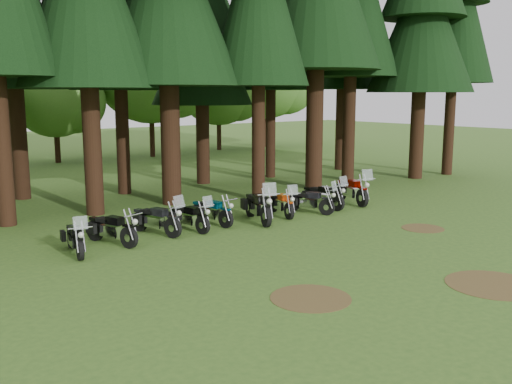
% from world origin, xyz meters
% --- Properties ---
extents(ground, '(120.00, 120.00, 0.00)m').
position_xyz_m(ground, '(0.00, 0.00, 0.00)').
color(ground, '#33551E').
rests_on(ground, ground).
extents(pine_back_4, '(4.94, 4.94, 13.78)m').
position_xyz_m(pine_back_4, '(4.04, 13.25, 8.25)').
color(pine_back_4, '#321C10').
rests_on(pine_back_4, ground).
extents(decid_4, '(5.93, 5.76, 7.41)m').
position_xyz_m(decid_4, '(1.58, 26.32, 4.37)').
color(decid_4, '#321C10').
rests_on(decid_4, ground).
extents(decid_5, '(8.45, 8.21, 10.56)m').
position_xyz_m(decid_5, '(8.29, 25.71, 6.23)').
color(decid_5, '#321C10').
rests_on(decid_5, ground).
extents(decid_6, '(7.06, 6.86, 8.82)m').
position_xyz_m(decid_6, '(14.85, 27.01, 5.20)').
color(decid_6, '#321C10').
rests_on(decid_6, ground).
extents(decid_7, '(8.44, 8.20, 10.55)m').
position_xyz_m(decid_7, '(19.46, 26.83, 6.22)').
color(decid_7, '#321C10').
rests_on(decid_7, ground).
extents(dirt_patch_0, '(1.80, 1.80, 0.01)m').
position_xyz_m(dirt_patch_0, '(-3.00, -2.00, 0.01)').
color(dirt_patch_0, '#4C3D1E').
rests_on(dirt_patch_0, ground).
extents(dirt_patch_1, '(1.40, 1.40, 0.01)m').
position_xyz_m(dirt_patch_1, '(4.50, 0.50, 0.01)').
color(dirt_patch_1, '#4C3D1E').
rests_on(dirt_patch_1, ground).
extents(dirt_patch_2, '(2.20, 2.20, 0.01)m').
position_xyz_m(dirt_patch_2, '(1.00, -4.00, 0.01)').
color(dirt_patch_2, '#4C3D1E').
rests_on(dirt_patch_2, ground).
extents(motorcycle_0, '(0.60, 2.01, 1.26)m').
position_xyz_m(motorcycle_0, '(-5.77, 4.61, 0.42)').
color(motorcycle_0, black).
rests_on(motorcycle_0, ground).
extents(motorcycle_1, '(0.75, 2.08, 0.87)m').
position_xyz_m(motorcycle_1, '(-4.54, 4.97, 0.44)').
color(motorcycle_1, black).
rests_on(motorcycle_1, ground).
extents(motorcycle_2, '(0.87, 2.17, 1.38)m').
position_xyz_m(motorcycle_2, '(-2.92, 5.22, 0.46)').
color(motorcycle_2, black).
rests_on(motorcycle_2, ground).
extents(motorcycle_3, '(0.53, 2.03, 1.27)m').
position_xyz_m(motorcycle_3, '(-1.81, 5.04, 0.43)').
color(motorcycle_3, black).
rests_on(motorcycle_3, ground).
extents(motorcycle_4, '(0.43, 2.06, 0.84)m').
position_xyz_m(motorcycle_4, '(-0.75, 5.32, 0.43)').
color(motorcycle_4, black).
rests_on(motorcycle_4, ground).
extents(motorcycle_5, '(1.10, 2.43, 1.56)m').
position_xyz_m(motorcycle_5, '(0.78, 4.67, 0.52)').
color(motorcycle_5, black).
rests_on(motorcycle_5, ground).
extents(motorcycle_6, '(0.80, 2.04, 1.30)m').
position_xyz_m(motorcycle_6, '(2.09, 4.97, 0.43)').
color(motorcycle_6, black).
rests_on(motorcycle_6, ground).
extents(motorcycle_7, '(1.00, 2.00, 1.29)m').
position_xyz_m(motorcycle_7, '(3.21, 4.63, 0.43)').
color(motorcycle_7, black).
rests_on(motorcycle_7, ground).
extents(motorcycle_8, '(0.47, 2.20, 1.38)m').
position_xyz_m(motorcycle_8, '(4.26, 5.01, 0.46)').
color(motorcycle_8, black).
rests_on(motorcycle_8, ground).
extents(motorcycle_9, '(1.01, 2.43, 1.55)m').
position_xyz_m(motorcycle_9, '(5.92, 5.01, 0.52)').
color(motorcycle_9, black).
rests_on(motorcycle_9, ground).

